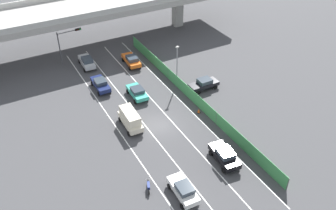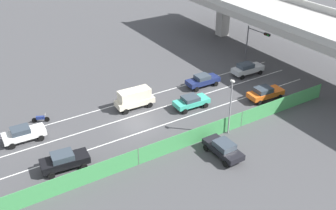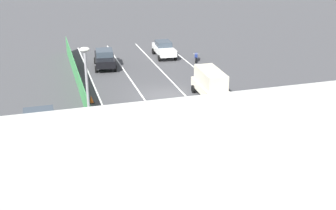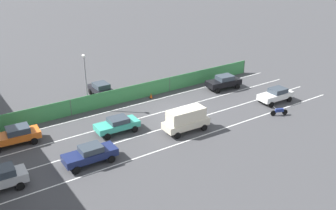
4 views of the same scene
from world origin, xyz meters
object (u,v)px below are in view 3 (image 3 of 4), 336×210
car_sedan_navy (279,143)px  motorcycle (196,57)px  street_lamp (87,88)px  car_van_cream (210,83)px  parked_sedan_dark (41,121)px  traffic_cone (91,99)px  car_sedan_black (105,58)px  car_sedan_white (164,49)px  car_taxi_orange (192,204)px  car_taxi_teal (192,121)px

car_sedan_navy → motorcycle: size_ratio=2.47×
car_sedan_navy → street_lamp: bearing=-22.3°
car_van_cream → parked_sedan_dark: (13.00, 2.86, -0.41)m
street_lamp → traffic_cone: bearing=-97.1°
car_sedan_navy → motorcycle: (-2.41, -20.59, -0.43)m
car_sedan_black → motorcycle: 9.37m
car_sedan_white → street_lamp: bearing=61.8°
car_van_cream → street_lamp: street_lamp is taller
car_sedan_white → street_lamp: 21.58m
car_van_cream → traffic_cone: (9.22, -1.71, -1.02)m
car_taxi_orange → motorcycle: car_taxi_orange is taller
car_sedan_white → car_taxi_teal: 18.95m
car_van_cream → street_lamp: bearing=30.0°
car_taxi_teal → car_sedan_black: bearing=-79.3°
motorcycle → traffic_cone: (11.87, 8.76, -0.17)m
car_sedan_white → car_sedan_black: car_sedan_black is taller
car_taxi_orange → parked_sedan_dark: size_ratio=1.05×
car_van_cream → traffic_cone: car_van_cream is taller
car_sedan_white → motorcycle: size_ratio=2.36×
car_sedan_black → parked_sedan_dark: size_ratio=1.03×
traffic_cone → car_sedan_navy: bearing=128.6°
car_van_cream → car_sedan_white: (0.07, -12.98, -0.40)m
street_lamp → traffic_cone: (-0.95, -7.57, -3.62)m
car_sedan_navy → parked_sedan_dark: parked_sedan_dark is taller
car_taxi_teal → motorcycle: bearing=-111.1°
motorcycle → parked_sedan_dark: bearing=40.4°
traffic_cone → car_sedan_black: bearing=-105.3°
motorcycle → traffic_cone: bearing=36.4°
car_van_cream → car_sedan_navy: size_ratio=1.03×
motorcycle → car_sedan_navy: bearing=83.3°
car_sedan_black → car_van_cream: bearing=121.5°
car_taxi_orange → parked_sedan_dark: (6.33, -11.63, -0.02)m
car_sedan_navy → motorcycle: bearing=-96.7°
street_lamp → car_sedan_navy: bearing=157.7°
car_van_cream → car_taxi_teal: size_ratio=1.08×
car_sedan_navy → car_taxi_orange: bearing=32.3°
car_van_cream → car_taxi_orange: size_ratio=0.99×
car_sedan_black → street_lamp: street_lamp is taller
car_sedan_white → car_sedan_black: bearing=17.2°
car_van_cream → car_taxi_teal: 6.70m
parked_sedan_dark → car_sedan_black: bearing=-114.5°
street_lamp → parked_sedan_dark: bearing=-46.6°
car_taxi_orange → traffic_cone: 16.41m
motorcycle → street_lamp: bearing=51.9°
car_sedan_navy → car_taxi_orange: size_ratio=0.96×
car_sedan_black → car_sedan_navy: car_sedan_black is taller
street_lamp → car_taxi_orange: bearing=112.0°
traffic_cone → car_van_cream: bearing=169.5°
car_taxi_teal → traffic_cone: car_taxi_teal is taller
motorcycle → street_lamp: street_lamp is taller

